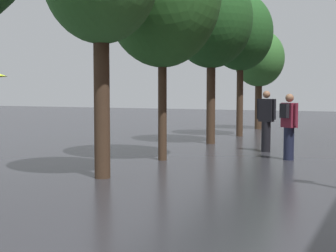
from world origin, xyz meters
TOP-DOWN VIEW (x-y plane):
  - street_tree_3 at (-3.40, 12.76)m, footprint 2.67×2.67m
  - street_tree_4 at (-3.30, 15.74)m, footprint 2.44×2.44m
  - street_tree_5 at (-3.53, 19.50)m, footprint 2.27×2.27m
  - pedestrian_walking_midground at (-0.32, 9.96)m, footprint 0.48×0.46m
  - pedestrian_walking_far at (-1.23, 11.41)m, footprint 0.58×0.39m

SIDE VIEW (x-z plane):
  - pedestrian_walking_midground at x=-0.32m, z-range 0.05..1.73m
  - pedestrian_walking_far at x=-1.23m, z-range 0.05..1.80m
  - street_tree_5 at x=-3.53m, z-range 0.93..5.38m
  - street_tree_4 at x=-3.30m, z-range 1.22..6.62m
  - street_tree_3 at x=-3.40m, z-range 1.21..6.88m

